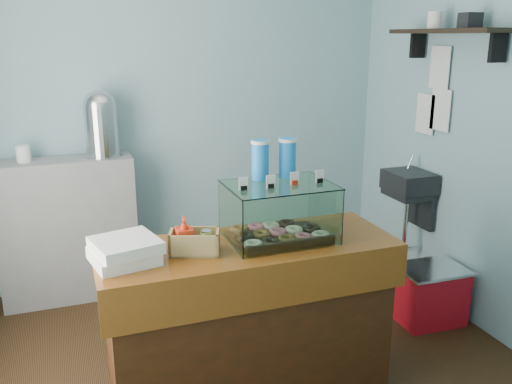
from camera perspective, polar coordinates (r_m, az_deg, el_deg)
name	(u,v)px	position (r m, az deg, el deg)	size (l,w,h in m)	color
ground	(235,365)	(3.53, -2.19, -17.74)	(3.50, 3.50, 0.00)	black
room_shell	(236,87)	(2.96, -2.11, 11.02)	(3.54, 3.04, 2.82)	#80AFBB
counter	(248,318)	(3.09, -0.80, -13.16)	(1.60, 0.60, 0.90)	#461F0D
back_shelf	(69,230)	(4.36, -19.13, -3.81)	(1.00, 0.32, 1.10)	gray
display_case	(277,208)	(2.95, 2.27, -1.66)	(0.57, 0.42, 0.53)	black
condiment_crate	(192,240)	(2.78, -6.71, -5.08)	(0.28, 0.22, 0.19)	tan
pastry_boxes	(125,251)	(2.73, -13.66, -6.02)	(0.36, 0.36, 0.12)	white
coffee_urn	(101,122)	(4.17, -16.01, 7.10)	(0.27, 0.27, 0.50)	silver
red_cooler	(429,294)	(4.10, 17.79, -10.19)	(0.48, 0.37, 0.41)	red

